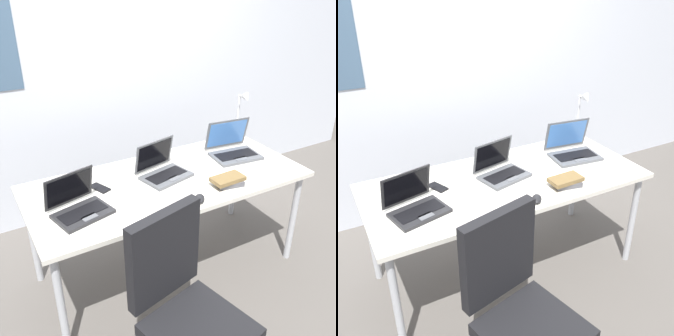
% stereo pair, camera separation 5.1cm
% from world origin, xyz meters
% --- Properties ---
extents(ground_plane, '(12.00, 12.00, 0.00)m').
position_xyz_m(ground_plane, '(0.00, 0.00, 0.00)').
color(ground_plane, '#56514C').
extents(wall_back, '(6.00, 0.13, 2.60)m').
position_xyz_m(wall_back, '(-0.00, 1.10, 1.30)').
color(wall_back, silver).
rests_on(wall_back, ground_plane).
extents(desk, '(1.80, 0.80, 0.74)m').
position_xyz_m(desk, '(0.00, 0.00, 0.68)').
color(desk, silver).
rests_on(desk, ground_plane).
extents(desk_lamp, '(0.12, 0.18, 0.40)m').
position_xyz_m(desk_lamp, '(0.80, 0.28, 0.94)').
color(desk_lamp, silver).
rests_on(desk_lamp, desk).
extents(laptop_mid_desk, '(0.35, 0.32, 0.22)m').
position_xyz_m(laptop_mid_desk, '(-0.62, -0.09, 0.79)').
color(laptop_mid_desk, '#232326').
rests_on(laptop_mid_desk, desk).
extents(laptop_near_lamp, '(0.35, 0.32, 0.23)m').
position_xyz_m(laptop_near_lamp, '(-0.01, 0.06, 0.79)').
color(laptop_near_lamp, '#515459').
rests_on(laptop_near_lamp, desk).
extents(laptop_front_left, '(0.36, 0.32, 0.25)m').
position_xyz_m(laptop_front_left, '(0.59, 0.08, 0.79)').
color(laptop_front_left, '#515459').
rests_on(laptop_front_left, desk).
extents(computer_mouse, '(0.10, 0.11, 0.03)m').
position_xyz_m(computer_mouse, '(0.03, -0.32, 0.76)').
color(computer_mouse, black).
rests_on(computer_mouse, desk).
extents(cell_phone, '(0.11, 0.15, 0.01)m').
position_xyz_m(cell_phone, '(-0.43, 0.10, 0.74)').
color(cell_phone, black).
rests_on(cell_phone, desk).
extents(book_stack, '(0.21, 0.15, 0.06)m').
position_xyz_m(book_stack, '(0.29, -0.25, 0.77)').
color(book_stack, '#4C4C51').
rests_on(book_stack, desk).
extents(office_chair, '(0.53, 0.59, 0.97)m').
position_xyz_m(office_chair, '(-0.34, -0.79, 0.40)').
color(office_chair, black).
rests_on(office_chair, ground_plane).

